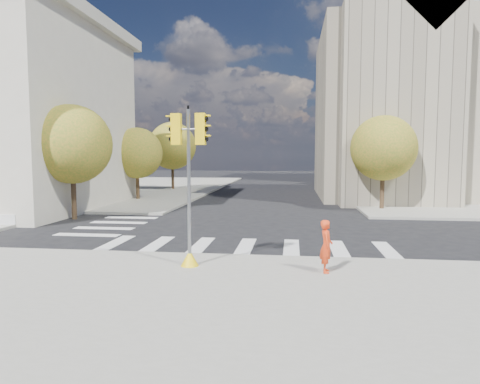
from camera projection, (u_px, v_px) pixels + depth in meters
name	position (u px, v px, depth m)	size (l,w,h in m)	color
ground	(253.00, 237.00, 18.89)	(160.00, 160.00, 0.00)	black
sidewalk_near	(199.00, 344.00, 8.01)	(30.00, 14.00, 0.15)	gray
sidewalk_far_right	(479.00, 191.00, 42.15)	(28.00, 40.00, 0.15)	gray
sidewalk_far_left	(94.00, 187.00, 47.04)	(28.00, 40.00, 0.15)	gray
civic_building	(463.00, 111.00, 35.27)	(26.00, 16.00, 19.39)	#9E947D
office_tower	(448.00, 69.00, 56.44)	(20.00, 18.00, 30.00)	#9EA0A3
tree_lw_near	(72.00, 144.00, 23.77)	(4.40, 4.40, 6.41)	#382616
tree_lw_mid	(137.00, 153.00, 33.70)	(4.00, 4.00, 5.77)	#382616
tree_lw_far	(172.00, 146.00, 43.52)	(4.80, 4.80, 6.95)	#382616
tree_re_near	(383.00, 148.00, 27.51)	(4.20, 4.20, 6.16)	#382616
tree_re_mid	(356.00, 147.00, 39.35)	(4.60, 4.60, 6.66)	#382616
tree_re_far	(341.00, 153.00, 51.26)	(4.00, 4.00, 5.88)	#382616
lamp_near	(379.00, 142.00, 31.36)	(0.35, 0.18, 8.11)	black
lamp_far	(353.00, 146.00, 45.20)	(0.35, 0.18, 8.11)	black
traffic_signal	(189.00, 199.00, 13.20)	(1.06, 0.56, 4.96)	yellow
photographer	(326.00, 246.00, 12.58)	(0.57, 0.37, 1.56)	#EF3D16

